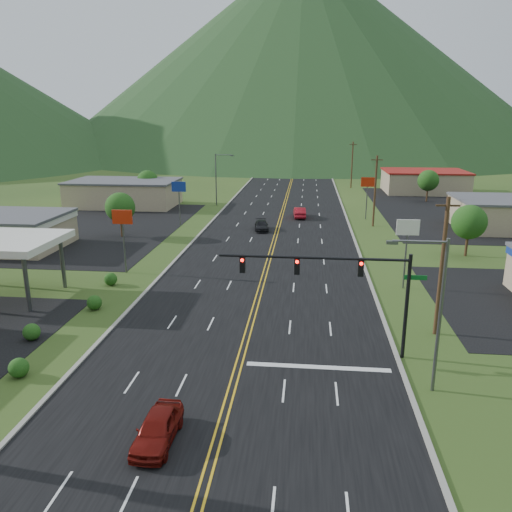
# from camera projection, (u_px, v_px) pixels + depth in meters

# --- Properties ---
(ground) EXTENTS (500.00, 500.00, 0.00)m
(ground) POSITION_uv_depth(u_px,v_px,m) (199.00, 504.00, 20.28)
(ground) COLOR #263E16
(ground) RESTS_ON ground
(road) EXTENTS (20.00, 460.00, 0.04)m
(road) POSITION_uv_depth(u_px,v_px,m) (199.00, 504.00, 20.28)
(road) COLOR black
(road) RESTS_ON ground
(traffic_signal) EXTENTS (13.10, 0.43, 7.00)m
(traffic_signal) POSITION_uv_depth(u_px,v_px,m) (344.00, 278.00, 31.60)
(traffic_signal) COLOR black
(traffic_signal) RESTS_ON ground
(streetlight_east) EXTENTS (3.28, 0.25, 9.00)m
(streetlight_east) POSITION_uv_depth(u_px,v_px,m) (435.00, 306.00, 27.34)
(streetlight_east) COLOR #59595E
(streetlight_east) RESTS_ON ground
(streetlight_west) EXTENTS (3.28, 0.25, 9.00)m
(streetlight_west) POSITION_uv_depth(u_px,v_px,m) (218.00, 176.00, 87.08)
(streetlight_west) COLOR #59595E
(streetlight_west) RESTS_ON ground
(building_west_mid) EXTENTS (14.40, 10.40, 4.10)m
(building_west_mid) POSITION_uv_depth(u_px,v_px,m) (2.00, 229.00, 59.25)
(building_west_mid) COLOR tan
(building_west_mid) RESTS_ON ground
(building_west_far) EXTENTS (18.40, 11.40, 4.50)m
(building_west_far) POSITION_uv_depth(u_px,v_px,m) (125.00, 193.00, 87.58)
(building_west_far) COLOR tan
(building_west_far) RESTS_ON ground
(building_east_mid) EXTENTS (14.40, 11.40, 4.30)m
(building_east_mid) POSITION_uv_depth(u_px,v_px,m) (509.00, 214.00, 69.18)
(building_east_mid) COLOR tan
(building_east_mid) RESTS_ON ground
(building_east_far) EXTENTS (16.40, 12.40, 4.50)m
(building_east_far) POSITION_uv_depth(u_px,v_px,m) (424.00, 181.00, 103.08)
(building_east_far) COLOR tan
(building_east_far) RESTS_ON ground
(pole_sign_west_a) EXTENTS (2.00, 0.18, 6.40)m
(pole_sign_west_a) POSITION_uv_depth(u_px,v_px,m) (123.00, 223.00, 49.04)
(pole_sign_west_a) COLOR #59595E
(pole_sign_west_a) RESTS_ON ground
(pole_sign_west_b) EXTENTS (2.00, 0.18, 6.40)m
(pole_sign_west_b) POSITION_uv_depth(u_px,v_px,m) (179.00, 191.00, 70.11)
(pole_sign_west_b) COLOR #59595E
(pole_sign_west_b) RESTS_ON ground
(pole_sign_east_a) EXTENTS (2.00, 0.18, 6.40)m
(pole_sign_east_a) POSITION_uv_depth(u_px,v_px,m) (407.00, 234.00, 44.44)
(pole_sign_east_a) COLOR #59595E
(pole_sign_east_a) RESTS_ON ground
(pole_sign_east_b) EXTENTS (2.00, 0.18, 6.40)m
(pole_sign_east_b) POSITION_uv_depth(u_px,v_px,m) (368.00, 186.00, 75.08)
(pole_sign_east_b) COLOR #59595E
(pole_sign_east_b) RESTS_ON ground
(tree_west_a) EXTENTS (3.84, 3.84, 5.82)m
(tree_west_a) POSITION_uv_depth(u_px,v_px,m) (120.00, 207.00, 64.32)
(tree_west_a) COLOR #382314
(tree_west_a) RESTS_ON ground
(tree_west_b) EXTENTS (3.84, 3.84, 5.82)m
(tree_west_b) POSITION_uv_depth(u_px,v_px,m) (148.00, 181.00, 90.67)
(tree_west_b) COLOR #382314
(tree_west_b) RESTS_ON ground
(tree_east_a) EXTENTS (3.84, 3.84, 5.82)m
(tree_east_a) POSITION_uv_depth(u_px,v_px,m) (469.00, 222.00, 55.35)
(tree_east_a) COLOR #382314
(tree_east_a) RESTS_ON ground
(tree_east_b) EXTENTS (3.84, 3.84, 5.82)m
(tree_east_b) POSITION_uv_depth(u_px,v_px,m) (428.00, 180.00, 91.34)
(tree_east_b) COLOR #382314
(tree_east_b) RESTS_ON ground
(utility_pole_a) EXTENTS (1.60, 0.28, 10.00)m
(utility_pole_a) POSITION_uv_depth(u_px,v_px,m) (442.00, 266.00, 34.79)
(utility_pole_a) COLOR #382314
(utility_pole_a) RESTS_ON ground
(utility_pole_b) EXTENTS (1.60, 0.28, 10.00)m
(utility_pole_b) POSITION_uv_depth(u_px,v_px,m) (375.00, 191.00, 70.23)
(utility_pole_b) COLOR #382314
(utility_pole_b) RESTS_ON ground
(utility_pole_c) EXTENTS (1.60, 0.28, 10.00)m
(utility_pole_c) POSITION_uv_depth(u_px,v_px,m) (352.00, 164.00, 108.54)
(utility_pole_c) COLOR #382314
(utility_pole_c) RESTS_ON ground
(utility_pole_d) EXTENTS (1.60, 0.28, 10.00)m
(utility_pole_d) POSITION_uv_depth(u_px,v_px,m) (341.00, 152.00, 146.84)
(utility_pole_d) COLOR #382314
(utility_pole_d) RESTS_ON ground
(mountain_n) EXTENTS (220.00, 220.00, 85.00)m
(mountain_n) POSITION_uv_depth(u_px,v_px,m) (302.00, 52.00, 219.51)
(mountain_n) COLOR #173317
(mountain_n) RESTS_ON ground
(car_red_near) EXTENTS (1.82, 4.35, 1.47)m
(car_red_near) POSITION_uv_depth(u_px,v_px,m) (158.00, 429.00, 23.92)
(car_red_near) COLOR maroon
(car_red_near) RESTS_ON ground
(car_dark_mid) EXTENTS (2.41, 4.68, 1.30)m
(car_dark_mid) POSITION_uv_depth(u_px,v_px,m) (262.00, 226.00, 68.70)
(car_dark_mid) COLOR black
(car_dark_mid) RESTS_ON ground
(car_red_far) EXTENTS (2.07, 4.99, 1.61)m
(car_red_far) POSITION_uv_depth(u_px,v_px,m) (300.00, 213.00, 77.40)
(car_red_far) COLOR maroon
(car_red_far) RESTS_ON ground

